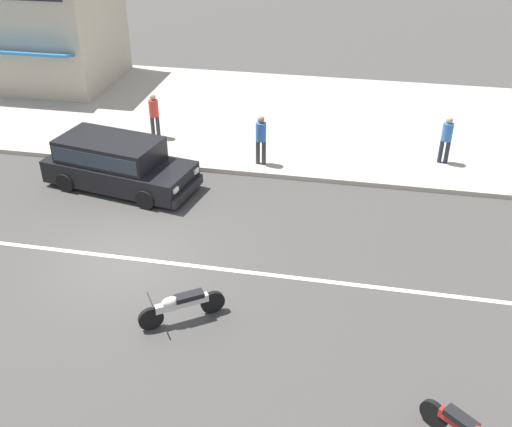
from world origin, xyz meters
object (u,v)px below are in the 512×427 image
motorcycle_1 (181,305)px  pedestrian_mid_kerb (154,112)px  pedestrian_near_clock (447,136)px  shopfront_corner_warung (42,26)px  pedestrian_far_end (261,136)px  minivan_black_0 (116,161)px

motorcycle_1 → pedestrian_mid_kerb: size_ratio=1.05×
motorcycle_1 → pedestrian_mid_kerb: pedestrian_mid_kerb is taller
pedestrian_near_clock → shopfront_corner_warung: size_ratio=0.27×
shopfront_corner_warung → pedestrian_mid_kerb: bearing=-37.1°
motorcycle_1 → shopfront_corner_warung: 17.90m
pedestrian_near_clock → pedestrian_mid_kerb: (-10.02, 0.17, 0.01)m
pedestrian_mid_kerb → pedestrian_far_end: pedestrian_far_end is taller
motorcycle_1 → shopfront_corner_warung: size_ratio=0.29×
minivan_black_0 → pedestrian_mid_kerb: 3.51m
minivan_black_0 → pedestrian_near_clock: 10.59m
shopfront_corner_warung → pedestrian_far_end: bearing=-31.0°
motorcycle_1 → shopfront_corner_warung: bearing=126.4°
motorcycle_1 → pedestrian_mid_kerb: 9.97m
pedestrian_far_end → shopfront_corner_warung: 12.76m
minivan_black_0 → motorcycle_1: minivan_black_0 is taller
minivan_black_0 → pedestrian_near_clock: pedestrian_near_clock is taller
motorcycle_1 → pedestrian_near_clock: bearing=55.4°
minivan_black_0 → shopfront_corner_warung: shopfront_corner_warung is taller
minivan_black_0 → pedestrian_mid_kerb: pedestrian_mid_kerb is taller
pedestrian_mid_kerb → pedestrian_far_end: size_ratio=0.97×
minivan_black_0 → pedestrian_far_end: size_ratio=2.95×
minivan_black_0 → shopfront_corner_warung: size_ratio=0.83×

